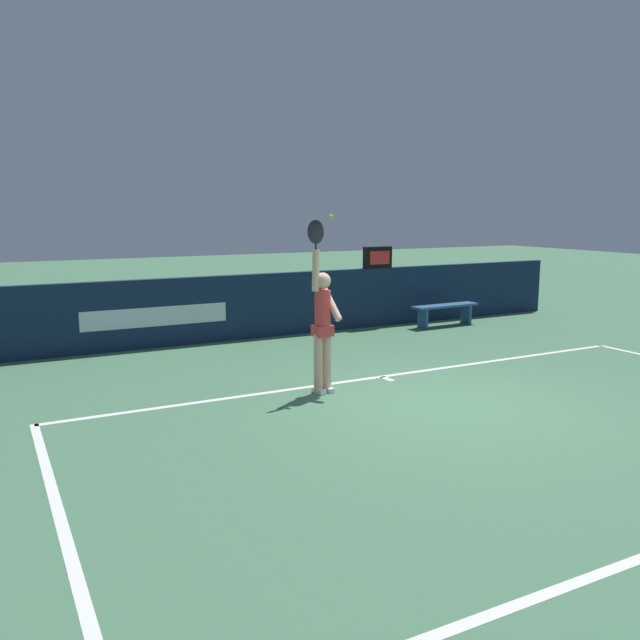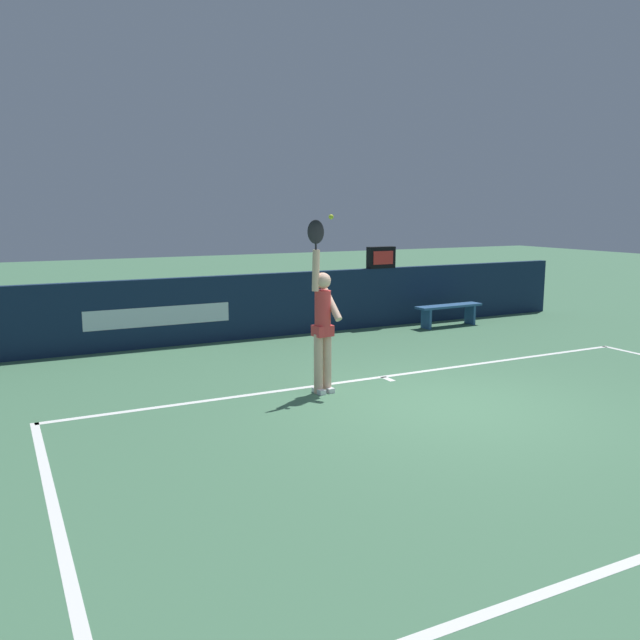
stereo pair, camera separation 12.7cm
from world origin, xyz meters
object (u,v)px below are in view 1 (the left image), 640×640
Objects in this scene: speed_display at (377,257)px; tennis_ball at (331,217)px; courtside_bench_near at (445,309)px; tennis_player at (322,322)px.

speed_display is 5.68m from tennis_ball.
speed_display is 0.39× the size of courtside_bench_near.
speed_display is at bearing 49.37° from tennis_player.
tennis_ball is (-3.57, -4.30, 0.98)m from speed_display.
tennis_ball reaches higher than tennis_player.
speed_display is 1.99m from courtside_bench_near.
courtside_bench_near is (4.96, 3.55, -2.18)m from tennis_ball.
tennis_ball is at bearing -129.67° from speed_display.
tennis_ball reaches higher than speed_display.
tennis_player is 1.48× the size of courtside_bench_near.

